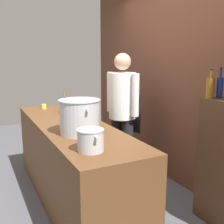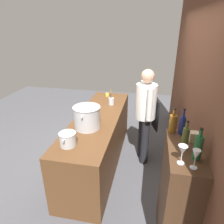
{
  "view_description": "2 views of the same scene",
  "coord_description": "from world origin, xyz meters",
  "views": [
    {
      "loc": [
        2.8,
        -0.9,
        1.63
      ],
      "look_at": [
        0.11,
        0.44,
        1.01
      ],
      "focal_mm": 44.29,
      "sensor_mm": 36.0,
      "label": 1
    },
    {
      "loc": [
        2.91,
        0.83,
        2.32
      ],
      "look_at": [
        0.04,
        0.25,
        1.02
      ],
      "focal_mm": 32.47,
      "sensor_mm": 36.0,
      "label": 2
    }
  ],
  "objects": [
    {
      "name": "wine_bottle_amber",
      "position": [
        0.9,
        1.08,
        1.34
      ],
      "size": [
        0.08,
        0.08,
        0.27
      ],
      "color": "#8C5919",
      "rests_on": "bar_cabinet"
    },
    {
      "name": "stockpot_large",
      "position": [
        0.4,
        -0.04,
        1.06
      ],
      "size": [
        0.45,
        0.39,
        0.33
      ],
      "color": "#B7BABF",
      "rests_on": "prep_counter"
    },
    {
      "name": "stockpot_small",
      "position": [
        0.9,
        -0.14,
        0.99
      ],
      "size": [
        0.28,
        0.21,
        0.17
      ],
      "color": "#B7BABF",
      "rests_on": "prep_counter"
    },
    {
      "name": "butter_jar",
      "position": [
        -1.01,
        -0.06,
        0.93
      ],
      "size": [
        0.07,
        0.07,
        0.07
      ],
      "primitive_type": "cylinder",
      "color": "yellow",
      "rests_on": "prep_counter"
    },
    {
      "name": "wine_bottle_cobalt",
      "position": [
        0.93,
        1.18,
        1.34
      ],
      "size": [
        0.06,
        0.06,
        0.29
      ],
      "color": "navy",
      "rests_on": "bar_cabinet"
    },
    {
      "name": "utensil_crock",
      "position": [
        -0.57,
        0.12,
        0.97
      ],
      "size": [
        0.1,
        0.1,
        0.3
      ],
      "color": "#B7BABF",
      "rests_on": "prep_counter"
    },
    {
      "name": "prep_counter",
      "position": [
        0.0,
        0.0,
        0.45
      ],
      "size": [
        2.46,
        0.7,
        0.9
      ],
      "primitive_type": "cube",
      "color": "brown",
      "rests_on": "ground_plane"
    },
    {
      "name": "ground_plane",
      "position": [
        0.0,
        0.0,
        0.0
      ],
      "size": [
        8.0,
        8.0,
        0.0
      ],
      "primitive_type": "plane",
      "color": "#4C4C51"
    },
    {
      "name": "chef",
      "position": [
        -0.24,
        0.77,
        0.96
      ],
      "size": [
        0.51,
        0.4,
        1.66
      ],
      "rotation": [
        0.0,
        0.0,
        3.44
      ],
      "color": "black",
      "rests_on": "ground_plane"
    },
    {
      "name": "brick_back_panel",
      "position": [
        0.0,
        1.4,
        1.5
      ],
      "size": [
        4.4,
        0.1,
        3.0
      ],
      "primitive_type": "cube",
      "color": "brown",
      "rests_on": "ground_plane"
    }
  ]
}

